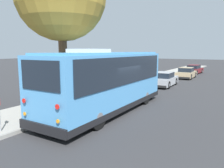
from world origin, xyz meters
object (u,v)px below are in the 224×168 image
parked_sedan_maroon (194,70)px  shuttle_bus (108,79)px  sign_post_far (40,104)px  parked_sedan_tan (186,73)px  parked_sedan_silver (164,80)px

parked_sedan_maroon → shuttle_bus: bearing=-175.1°
sign_post_far → parked_sedan_tan: bearing=-4.8°
parked_sedan_tan → sign_post_far: sign_post_far is taller
shuttle_bus → parked_sedan_tan: size_ratio=2.19×
parked_sedan_tan → sign_post_far: (-20.45, 1.72, 0.24)m
parked_sedan_maroon → sign_post_far: sign_post_far is taller
parked_sedan_maroon → parked_sedan_silver: bearing=-175.7°
shuttle_bus → parked_sedan_silver: bearing=0.7°
shuttle_bus → parked_sedan_silver: 10.22m
parked_sedan_tan → parked_sedan_silver: bearing=176.2°
shuttle_bus → parked_sedan_tan: bearing=-1.0°
parked_sedan_maroon → parked_sedan_tan: bearing=-172.5°
parked_sedan_maroon → sign_post_far: 26.47m
parked_sedan_tan → parked_sedan_maroon: size_ratio=0.95×
parked_sedan_tan → sign_post_far: size_ratio=3.15×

